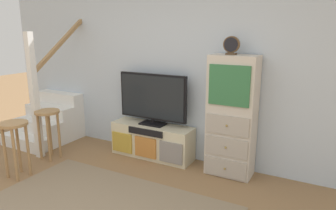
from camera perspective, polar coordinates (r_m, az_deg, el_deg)
The scene contains 8 objects.
back_wall at distance 4.39m, azimuth 2.11°, elevation 7.50°, with size 6.40×0.12×2.70m, color silver.
media_console at distance 4.56m, azimuth -2.93°, elevation -6.60°, with size 1.22×0.38×0.49m.
television at distance 4.40m, azimuth -2.86°, elevation 1.28°, with size 1.06×0.22×0.74m.
side_cabinet at distance 3.95m, azimuth 11.64°, elevation -2.16°, with size 0.58×0.38×1.53m.
desk_clock at distance 3.81m, azimuth 11.60°, elevation 10.67°, with size 0.19×0.08×0.22m.
staircase at distance 5.74m, azimuth -19.61°, elevation -1.78°, with size 1.00×1.36×2.20m.
bar_stool_near at distance 4.30m, azimuth -26.34°, elevation -5.26°, with size 0.34×0.34×0.72m.
bar_stool_far at distance 4.72m, azimuth -21.19°, elevation -3.14°, with size 0.34×0.34×0.72m.
Camera 1 is at (1.95, -1.44, 1.83)m, focal length 33.14 mm.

